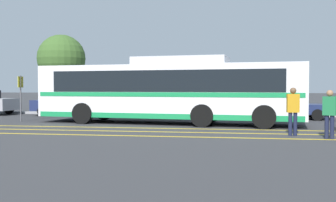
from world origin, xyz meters
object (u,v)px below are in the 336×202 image
transit_bus (168,90)px  pedestrian_0 (293,108)px  bus_stop_sign (21,92)px  parked_car_3 (286,107)px  pedestrian_2 (330,111)px  parked_car_1 (71,104)px  parked_car_2 (167,104)px  tree_0 (61,59)px

transit_bus → pedestrian_0: transit_bus is taller
pedestrian_0 → transit_bus: bearing=139.7°
transit_bus → bus_stop_sign: bearing=96.5°
parked_car_3 → pedestrian_2: pedestrian_2 is taller
pedestrian_0 → pedestrian_2: 1.31m
parked_car_1 → pedestrian_0: size_ratio=2.71×
parked_car_1 → bus_stop_sign: 4.37m
pedestrian_2 → pedestrian_0: bearing=168.9°
parked_car_1 → parked_car_3: (12.64, -0.42, -0.07)m
parked_car_1 → bus_stop_sign: size_ratio=2.00×
parked_car_3 → pedestrian_0: (-0.84, -7.82, 0.31)m
parked_car_2 → tree_0: bearing=60.1°
parked_car_2 → tree_0: (-9.22, 6.19, 3.21)m
bus_stop_sign → parked_car_2: bearing=-53.2°
transit_bus → parked_car_2: bearing=16.9°
bus_stop_sign → parked_car_3: bearing=-67.6°
pedestrian_2 → tree_0: (-16.12, 14.97, 3.03)m
bus_stop_sign → tree_0: bearing=19.7°
transit_bus → parked_car_1: 7.96m
pedestrian_2 → tree_0: size_ratio=0.28×
parked_car_1 → parked_car_2: bearing=-87.2°
bus_stop_sign → tree_0: size_ratio=0.40×
pedestrian_0 → bus_stop_sign: size_ratio=0.74×
transit_bus → bus_stop_sign: (-7.61, 0.04, -0.12)m
parked_car_1 → parked_car_3: size_ratio=0.96×
parked_car_2 → parked_car_3: (6.68, -0.20, -0.08)m
parked_car_2 → bus_stop_sign: (-6.89, -3.98, 0.73)m
parked_car_2 → pedestrian_2: pedestrian_2 is taller
parked_car_2 → parked_car_3: bearing=-87.7°
parked_car_1 → parked_car_2: 5.97m
transit_bus → pedestrian_2: (6.18, -4.75, -0.67)m
tree_0 → bus_stop_sign: bearing=-77.1°
parked_car_1 → pedestrian_0: bearing=-119.9°
transit_bus → parked_car_1: bearing=64.4°
parked_car_2 → parked_car_3: parked_car_2 is taller
pedestrian_0 → pedestrian_2: size_ratio=1.05×
transit_bus → tree_0: size_ratio=2.24×
pedestrian_0 → parked_car_3: bearing=81.6°
parked_car_3 → parked_car_1: bearing=-88.7°
transit_bus → parked_car_3: size_ratio=2.67×
parked_car_2 → bus_stop_sign: 7.99m
parked_car_1 → pedestrian_2: size_ratio=2.85×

